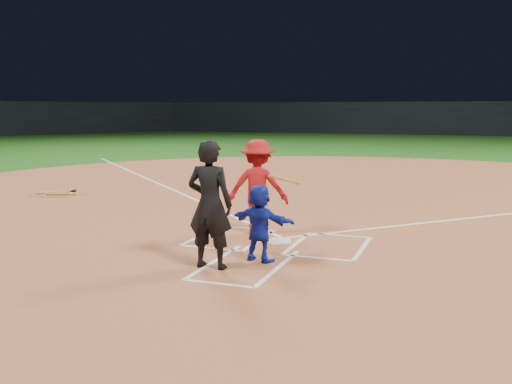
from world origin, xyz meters
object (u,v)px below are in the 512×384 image
(on_deck_circle, at_px, (59,193))
(umpire, at_px, (210,204))
(catcher, at_px, (260,223))
(home_plate, at_px, (278,241))
(batter_at_plate, at_px, (258,187))

(on_deck_circle, height_order, umpire, umpire)
(catcher, bearing_deg, umpire, 63.05)
(home_plate, bearing_deg, umpire, 77.45)
(catcher, bearing_deg, home_plate, -68.84)
(umpire, bearing_deg, catcher, -132.35)
(catcher, height_order, batter_at_plate, batter_at_plate)
(on_deck_circle, relative_size, umpire, 0.84)
(batter_at_plate, bearing_deg, catcher, -69.38)
(home_plate, height_order, umpire, umpire)
(catcher, relative_size, batter_at_plate, 0.68)
(home_plate, relative_size, catcher, 0.47)
(home_plate, distance_m, umpire, 2.34)
(home_plate, distance_m, on_deck_circle, 8.80)
(umpire, bearing_deg, batter_at_plate, -86.38)
(on_deck_circle, xyz_separation_m, umpire, (7.54, -5.73, 1.01))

